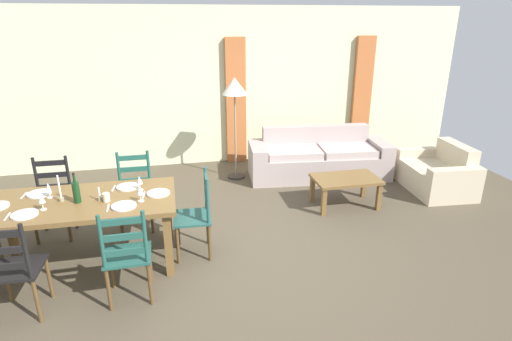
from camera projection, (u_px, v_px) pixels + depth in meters
ground_plane at (234, 255)px, 4.63m from camera, size 9.60×9.60×0.02m
wall_far at (203, 88)px, 7.18m from camera, size 9.60×0.16×2.70m
curtain_panel_left at (236, 102)px, 7.25m from camera, size 0.35×0.08×2.20m
curtain_panel_right at (362, 97)px, 7.71m from camera, size 0.35×0.08×2.20m
dining_table at (81, 208)px, 4.21m from camera, size 1.90×0.96×0.75m
dining_chair_near_left at (14, 269)px, 3.51m from camera, size 0.44×0.42×0.96m
dining_chair_near_right at (127, 255)px, 3.72m from camera, size 0.43×0.41×0.96m
dining_chair_far_left at (53, 198)px, 4.90m from camera, size 0.43×0.41×0.96m
dining_chair_far_right at (135, 191)px, 5.08m from camera, size 0.42×0.40×0.96m
dining_chair_head_east at (197, 215)px, 4.49m from camera, size 0.42×0.44×0.96m
dinner_plate_near_left at (25, 214)px, 3.86m from camera, size 0.24×0.24×0.02m
fork_near_left at (7, 217)px, 3.84m from camera, size 0.02×0.17×0.01m
dinner_plate_near_right at (124, 206)px, 4.04m from camera, size 0.24×0.24×0.02m
fork_near_right at (108, 208)px, 4.01m from camera, size 0.02×0.17×0.01m
dinner_plate_far_left at (39, 194)px, 4.32m from camera, size 0.24×0.24×0.02m
fork_far_left at (24, 195)px, 4.29m from camera, size 0.03×0.17×0.01m
dinner_plate_far_right at (128, 187)px, 4.50m from camera, size 0.24×0.24×0.02m
fork_far_right at (114, 188)px, 4.47m from camera, size 0.03×0.17×0.01m
dinner_plate_head_east at (158, 193)px, 4.33m from camera, size 0.24×0.24×0.02m
fork_head_east at (144, 195)px, 4.31m from camera, size 0.03×0.17×0.01m
wine_bottle at (76, 192)px, 4.10m from camera, size 0.07×0.07×0.32m
wine_glass_near_left at (41, 199)px, 3.94m from camera, size 0.06×0.06×0.16m
wine_glass_near_right at (140, 191)px, 4.13m from camera, size 0.06×0.06×0.16m
wine_glass_far_left at (48, 188)px, 4.21m from camera, size 0.06×0.06×0.16m
wine_glass_far_right at (139, 181)px, 4.39m from camera, size 0.06×0.06×0.16m
coffee_cup_primary at (106, 197)px, 4.15m from camera, size 0.07×0.07×0.09m
candle_tall at (60, 194)px, 4.14m from camera, size 0.05×0.05×0.28m
candle_short at (100, 197)px, 4.17m from camera, size 0.05×0.05×0.14m
couch at (318, 159)px, 6.84m from camera, size 2.35×1.01×0.80m
coffee_table at (346, 182)px, 5.70m from camera, size 0.90×0.56×0.42m
armchair_upholstered at (439, 174)px, 6.29m from camera, size 0.88×1.21×0.72m
standing_lamp at (235, 92)px, 6.36m from camera, size 0.40×0.40×1.64m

